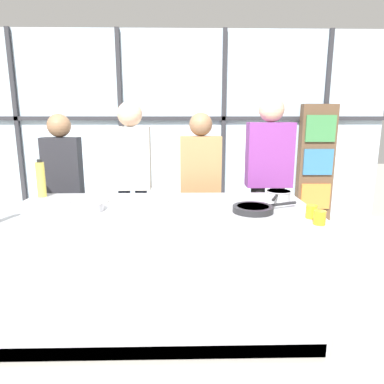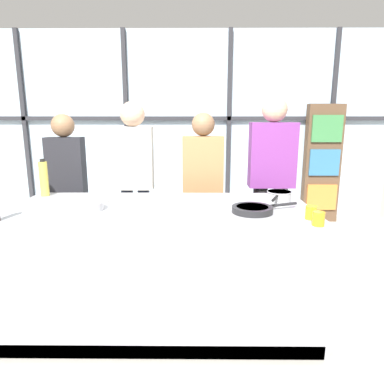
{
  "view_description": "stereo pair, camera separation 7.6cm",
  "coord_description": "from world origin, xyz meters",
  "views": [
    {
      "loc": [
        0.18,
        -2.48,
        1.56
      ],
      "look_at": [
        0.24,
        0.1,
        0.99
      ],
      "focal_mm": 32.0,
      "sensor_mm": 36.0,
      "label": 1
    },
    {
      "loc": [
        0.26,
        -2.48,
        1.56
      ],
      "look_at": [
        0.24,
        0.1,
        0.99
      ],
      "focal_mm": 32.0,
      "sensor_mm": 36.0,
      "label": 2
    }
  ],
  "objects": [
    {
      "name": "frying_pan",
      "position": [
        0.68,
        -0.12,
        0.92
      ],
      "size": [
        0.5,
        0.3,
        0.04
      ],
      "color": "#232326",
      "rests_on": "demo_island"
    },
    {
      "name": "spectator_far_right",
      "position": [
        1.02,
        0.88,
        1.0
      ],
      "size": [
        0.45,
        0.25,
        1.75
      ],
      "rotation": [
        0.0,
        0.0,
        3.14
      ],
      "color": "black",
      "rests_on": "ground_plane"
    },
    {
      "name": "spectator_center_left",
      "position": [
        -0.34,
        0.88,
        1.0
      ],
      "size": [
        0.37,
        0.24,
        1.71
      ],
      "rotation": [
        0.0,
        0.0,
        3.14
      ],
      "color": "#232838",
      "rests_on": "ground_plane"
    },
    {
      "name": "spectator_far_left",
      "position": [
        -1.02,
        0.88,
        0.93
      ],
      "size": [
        0.36,
        0.22,
        1.59
      ],
      "rotation": [
        0.0,
        0.0,
        3.14
      ],
      "color": "black",
      "rests_on": "ground_plane"
    },
    {
      "name": "white_plate",
      "position": [
        -0.55,
        0.19,
        0.9
      ],
      "size": [
        0.24,
        0.24,
        0.01
      ],
      "primitive_type": "cylinder",
      "color": "white",
      "rests_on": "demo_island"
    },
    {
      "name": "juice_glass_far",
      "position": [
        1.04,
        -0.28,
        0.94
      ],
      "size": [
        0.08,
        0.08,
        0.09
      ],
      "primitive_type": "cylinder",
      "color": "orange",
      "rests_on": "demo_island"
    },
    {
      "name": "spectator_center_right",
      "position": [
        0.34,
        0.88,
        0.92
      ],
      "size": [
        0.4,
        0.22,
        1.6
      ],
      "rotation": [
        0.0,
        0.0,
        3.14
      ],
      "color": "#47382D",
      "rests_on": "ground_plane"
    },
    {
      "name": "juice_glass_near",
      "position": [
        1.04,
        -0.42,
        0.94
      ],
      "size": [
        0.08,
        0.08,
        0.09
      ],
      "primitive_type": "cylinder",
      "color": "orange",
      "rests_on": "demo_island"
    },
    {
      "name": "bookshelf",
      "position": [
        2.16,
        2.61,
        0.88
      ],
      "size": [
        0.52,
        0.19,
        1.75
      ],
      "color": "brown",
      "rests_on": "ground_plane"
    },
    {
      "name": "saucepan",
      "position": [
        0.92,
        0.12,
        0.95
      ],
      "size": [
        0.21,
        0.33,
        0.1
      ],
      "color": "silver",
      "rests_on": "demo_island"
    },
    {
      "name": "demo_island",
      "position": [
        0.0,
        -0.0,
        0.45
      ],
      "size": [
        2.27,
        1.05,
        0.89
      ],
      "color": "#A8AAB2",
      "rests_on": "ground_plane"
    },
    {
      "name": "oil_bottle",
      "position": [
        -1.04,
        0.39,
        1.04
      ],
      "size": [
        0.07,
        0.07,
        0.32
      ],
      "color": "#E0CC4C",
      "rests_on": "demo_island"
    },
    {
      "name": "mixing_bowl",
      "position": [
        -0.55,
        -0.07,
        0.93
      ],
      "size": [
        0.28,
        0.28,
        0.06
      ],
      "color": "silver",
      "rests_on": "demo_island"
    },
    {
      "name": "back_window_wall",
      "position": [
        0.0,
        2.79,
        1.4
      ],
      "size": [
        6.4,
        0.1,
        2.8
      ],
      "color": "silver",
      "rests_on": "ground_plane"
    },
    {
      "name": "ground_plane",
      "position": [
        0.0,
        0.0,
        0.0
      ],
      "size": [
        18.0,
        18.0,
        0.0
      ],
      "primitive_type": "plane",
      "color": "#ADA89E"
    }
  ]
}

